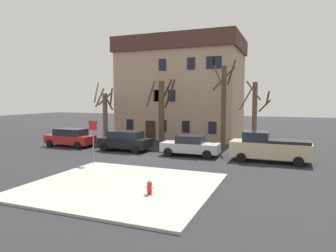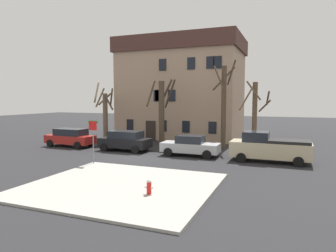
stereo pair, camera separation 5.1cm
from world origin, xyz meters
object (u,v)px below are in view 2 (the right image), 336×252
at_px(tree_bare_end, 255,113).
at_px(tree_bare_far, 224,104).
at_px(bicycle_leaning, 123,138).
at_px(car_silver_sedan, 190,146).
at_px(pickup_truck_beige, 269,147).
at_px(fire_hydrant, 149,186).
at_px(tree_bare_near, 105,113).
at_px(street_sign_pole, 93,134).
at_px(tree_bare_mid, 162,110).
at_px(car_black_wagon, 125,140).
at_px(building_main, 182,88).
at_px(car_red_wagon, 70,137).

bearing_deg(tree_bare_end, tree_bare_far, -164.85).
bearing_deg(bicycle_leaning, car_silver_sedan, -28.95).
distance_m(pickup_truck_beige, fire_hydrant, 11.16).
relative_size(tree_bare_near, bicycle_leaning, 3.55).
bearing_deg(tree_bare_near, tree_bare_end, 0.65).
bearing_deg(street_sign_pole, tree_bare_mid, 84.67).
bearing_deg(tree_bare_end, tree_bare_mid, -173.34).
relative_size(tree_bare_near, street_sign_pole, 2.07).
bearing_deg(bicycle_leaning, fire_hydrant, -56.31).
xyz_separation_m(car_silver_sedan, street_sign_pole, (-5.09, -5.53, 1.28)).
bearing_deg(tree_bare_near, pickup_truck_beige, -16.62).
relative_size(tree_bare_far, bicycle_leaning, 4.49).
distance_m(tree_bare_end, car_black_wagon, 11.61).
xyz_separation_m(building_main, bicycle_leaning, (-4.15, -6.57, -5.34)).
distance_m(building_main, street_sign_pole, 17.36).
xyz_separation_m(tree_bare_end, pickup_truck_beige, (1.55, -5.23, -2.18)).
height_order(building_main, tree_bare_mid, building_main).
xyz_separation_m(building_main, pickup_truck_beige, (10.52, -11.50, -4.68)).
relative_size(car_red_wagon, car_black_wagon, 1.06).
xyz_separation_m(tree_bare_end, car_black_wagon, (-10.22, -5.00, -2.31)).
distance_m(tree_bare_near, car_silver_sedan, 12.31).
height_order(tree_bare_mid, car_silver_sedan, tree_bare_mid).
distance_m(pickup_truck_beige, street_sign_pole, 12.30).
relative_size(car_black_wagon, pickup_truck_beige, 0.82).
relative_size(fire_hydrant, street_sign_pole, 0.23).
bearing_deg(tree_bare_far, building_main, 132.23).
xyz_separation_m(tree_bare_near, tree_bare_far, (12.73, -0.54, 1.03)).
height_order(tree_bare_end, car_red_wagon, tree_bare_end).
bearing_deg(tree_bare_near, tree_bare_mid, -6.78).
bearing_deg(fire_hydrant, car_silver_sedan, 96.94).
relative_size(building_main, fire_hydrant, 19.97).
relative_size(car_black_wagon, bicycle_leaning, 2.56).
relative_size(building_main, tree_bare_near, 2.21).
xyz_separation_m(tree_bare_near, car_silver_sedan, (11.05, -4.99, -2.15)).
height_order(tree_bare_end, fire_hydrant, tree_bare_end).
bearing_deg(car_silver_sedan, pickup_truck_beige, -0.58).
bearing_deg(car_black_wagon, pickup_truck_beige, -1.09).
distance_m(tree_bare_far, fire_hydrant, 15.07).
relative_size(tree_bare_mid, tree_bare_far, 0.80).
xyz_separation_m(tree_bare_mid, car_red_wagon, (-7.64, -3.87, -2.47)).
height_order(tree_bare_near, fire_hydrant, tree_bare_near).
bearing_deg(street_sign_pole, tree_bare_near, 119.52).
xyz_separation_m(tree_bare_near, tree_bare_end, (15.36, 0.18, 0.25)).
xyz_separation_m(car_red_wagon, bicycle_leaning, (3.02, 4.56, -0.51)).
height_order(car_silver_sedan, fire_hydrant, car_silver_sedan).
relative_size(tree_bare_mid, car_silver_sedan, 1.39).
xyz_separation_m(tree_bare_end, car_red_wagon, (-16.14, -4.86, -2.32)).
xyz_separation_m(tree_bare_end, bicycle_leaning, (-13.12, -0.30, -2.84)).
distance_m(car_silver_sedan, bicycle_leaning, 10.07).
xyz_separation_m(car_red_wagon, fire_hydrant, (13.06, -10.51, -0.41)).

